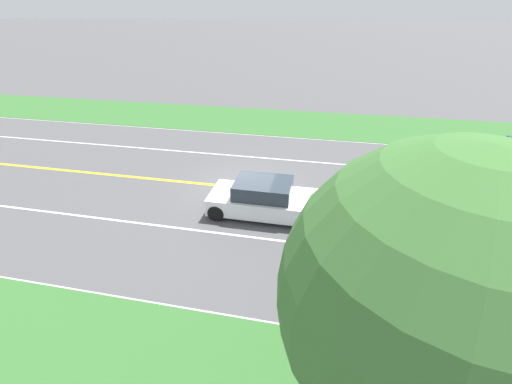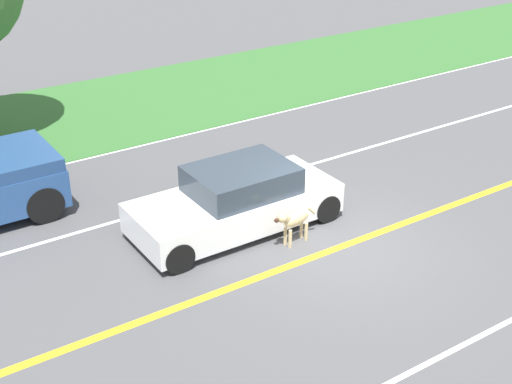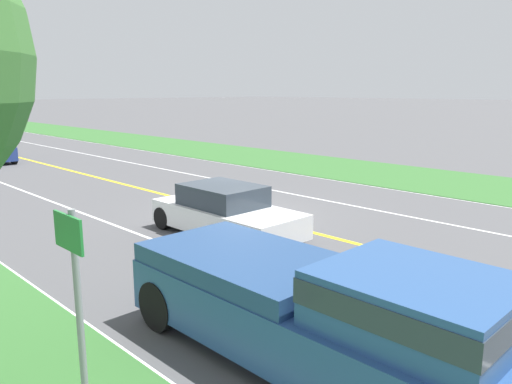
% 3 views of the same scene
% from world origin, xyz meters
% --- Properties ---
extents(ground_plane, '(400.00, 400.00, 0.00)m').
position_xyz_m(ground_plane, '(0.00, 0.00, 0.00)').
color(ground_plane, '#4C4C4F').
extents(centre_divider_line, '(0.18, 160.00, 0.01)m').
position_xyz_m(centre_divider_line, '(0.00, 0.00, 0.00)').
color(centre_divider_line, yellow).
rests_on(centre_divider_line, ground).
extents(lane_edge_line_right, '(0.14, 160.00, 0.01)m').
position_xyz_m(lane_edge_line_right, '(7.00, 0.00, 0.00)').
color(lane_edge_line_right, white).
rests_on(lane_edge_line_right, ground).
extents(lane_edge_line_left, '(0.14, 160.00, 0.01)m').
position_xyz_m(lane_edge_line_left, '(-7.00, 0.00, 0.00)').
color(lane_edge_line_left, white).
rests_on(lane_edge_line_left, ground).
extents(lane_dash_same_dir, '(0.10, 160.00, 0.01)m').
position_xyz_m(lane_dash_same_dir, '(3.50, 0.00, 0.00)').
color(lane_dash_same_dir, white).
rests_on(lane_dash_same_dir, ground).
extents(lane_dash_oncoming, '(0.10, 160.00, 0.01)m').
position_xyz_m(lane_dash_oncoming, '(-3.50, 0.00, 0.00)').
color(lane_dash_oncoming, white).
rests_on(lane_dash_oncoming, ground).
extents(grass_verge_left, '(6.00, 160.00, 0.03)m').
position_xyz_m(grass_verge_left, '(-10.00, 0.00, 0.01)').
color(grass_verge_left, '#33662D').
rests_on(grass_verge_left, ground).
extents(ego_car, '(1.89, 4.39, 1.36)m').
position_xyz_m(ego_car, '(1.86, 1.37, 0.63)').
color(ego_car, white).
rests_on(ego_car, ground).
extents(dog, '(0.32, 1.14, 0.85)m').
position_xyz_m(dog, '(0.65, 0.79, 0.54)').
color(dog, '#D1B784').
rests_on(dog, ground).
extents(pickup_truck, '(2.10, 5.75, 1.78)m').
position_xyz_m(pickup_truck, '(5.27, 7.22, 0.91)').
color(pickup_truck, '#284C84').
rests_on(pickup_truck, ground).
extents(roadside_tree_right_near, '(3.67, 3.67, 6.03)m').
position_xyz_m(roadside_tree_right_near, '(9.80, 4.73, 4.17)').
color(roadside_tree_right_near, brown).
rests_on(roadside_tree_right_near, ground).
extents(street_sign, '(0.11, 0.64, 2.59)m').
position_xyz_m(street_sign, '(8.15, 6.04, 1.62)').
color(street_sign, gray).
rests_on(street_sign, ground).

